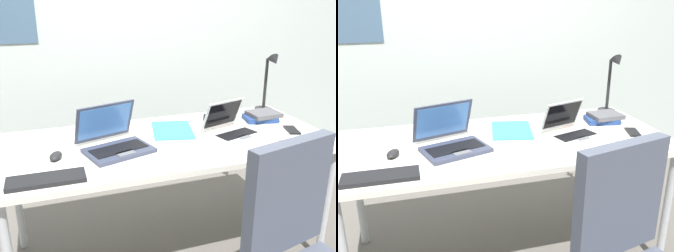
{
  "view_description": "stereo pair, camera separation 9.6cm",
  "coord_description": "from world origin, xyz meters",
  "views": [
    {
      "loc": [
        -0.62,
        -1.81,
        1.5
      ],
      "look_at": [
        0.0,
        0.0,
        0.82
      ],
      "focal_mm": 39.85,
      "sensor_mm": 36.0,
      "label": 1
    },
    {
      "loc": [
        -0.52,
        -1.84,
        1.5
      ],
      "look_at": [
        0.0,
        0.0,
        0.82
      ],
      "focal_mm": 39.85,
      "sensor_mm": 36.0,
      "label": 2
    }
  ],
  "objects": [
    {
      "name": "ground_plane",
      "position": [
        0.0,
        0.0,
        0.0
      ],
      "size": [
        12.0,
        12.0,
        0.0
      ],
      "primitive_type": "plane",
      "color": "#56514C"
    },
    {
      "name": "wall_back",
      "position": [
        -0.0,
        1.1,
        1.3
      ],
      "size": [
        6.0,
        0.13,
        2.6
      ],
      "color": "#B2BCB7",
      "rests_on": "ground_plane"
    },
    {
      "name": "desk",
      "position": [
        0.0,
        0.0,
        0.68
      ],
      "size": [
        1.8,
        0.8,
        0.74
      ],
      "color": "silver",
      "rests_on": "ground_plane"
    },
    {
      "name": "desk_lamp",
      "position": [
        0.8,
        0.28,
        0.94
      ],
      "size": [
        0.12,
        0.18,
        0.4
      ],
      "color": "black",
      "rests_on": "desk"
    },
    {
      "name": "laptop_front_left",
      "position": [
        0.36,
        -0.06,
        0.78
      ],
      "size": [
        0.32,
        0.31,
        0.19
      ],
      "color": "#B7BABC",
      "rests_on": "desk"
    },
    {
      "name": "laptop_back_left",
      "position": [
        -0.3,
        -0.04,
        0.79
      ],
      "size": [
        0.39,
        0.38,
        0.23
      ],
      "color": "#33384C",
      "rests_on": "desk"
    },
    {
      "name": "external_keyboard",
      "position": [
        -0.65,
        -0.29,
        0.75
      ],
      "size": [
        0.33,
        0.12,
        0.02
      ],
      "primitive_type": "cube",
      "rotation": [
        0.0,
        0.0,
        -0.01
      ],
      "color": "black",
      "rests_on": "desk"
    },
    {
      "name": "computer_mouse",
      "position": [
        -0.6,
        -0.07,
        0.76
      ],
      "size": [
        0.09,
        0.11,
        0.03
      ],
      "primitive_type": "ellipsoid",
      "rotation": [
        0.0,
        0.0,
        -0.35
      ],
      "color": "black",
      "rests_on": "desk"
    },
    {
      "name": "cell_phone",
      "position": [
        0.73,
        -0.1,
        0.74
      ],
      "size": [
        0.1,
        0.15,
        0.01
      ],
      "primitive_type": "cube",
      "rotation": [
        0.0,
        0.0,
        -0.31
      ],
      "color": "black",
      "rests_on": "desk"
    },
    {
      "name": "headphones",
      "position": [
        0.42,
        0.23,
        0.76
      ],
      "size": [
        0.21,
        0.18,
        0.04
      ],
      "color": "red",
      "rests_on": "desk"
    },
    {
      "name": "pill_bottle",
      "position": [
        0.49,
        -0.34,
        0.78
      ],
      "size": [
        0.04,
        0.04,
        0.08
      ],
      "color": "gold",
      "rests_on": "desk"
    },
    {
      "name": "book_stack",
      "position": [
        0.67,
        0.12,
        0.77
      ],
      "size": [
        0.23,
        0.18,
        0.06
      ],
      "color": "navy",
      "rests_on": "desk"
    },
    {
      "name": "paper_folder_front_left",
      "position": [
        0.07,
        0.13,
        0.74
      ],
      "size": [
        0.29,
        0.35,
        0.01
      ],
      "primitive_type": "cube",
      "rotation": [
        0.0,
        0.0,
        -0.22
      ],
      "color": "#338CC6",
      "rests_on": "desk"
    },
    {
      "name": "coffee_mug",
      "position": [
        -0.38,
        0.31,
        0.78
      ],
      "size": [
        0.11,
        0.08,
        0.09
      ],
      "color": "#2D518C",
      "rests_on": "desk"
    }
  ]
}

